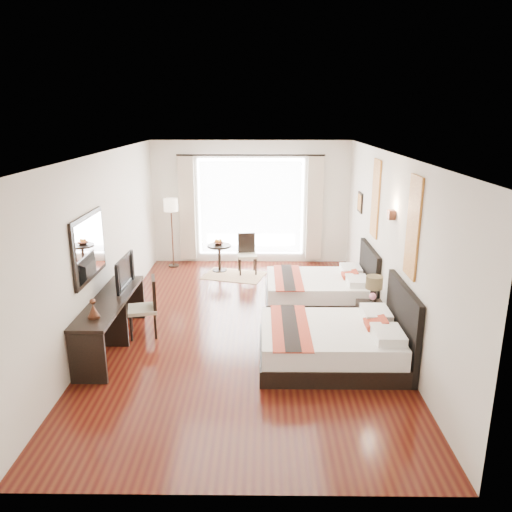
{
  "coord_description": "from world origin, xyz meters",
  "views": [
    {
      "loc": [
        0.24,
        -7.55,
        3.4
      ],
      "look_at": [
        0.16,
        0.11,
        1.18
      ],
      "focal_mm": 35.0,
      "sensor_mm": 36.0,
      "label": 1
    }
  ],
  "objects_px": {
    "bed_near": "(336,342)",
    "bed_far": "(321,289)",
    "vase": "(372,302)",
    "fruit_bowl": "(218,244)",
    "console_desk": "(111,323)",
    "desk_chair": "(144,318)",
    "television": "(120,272)",
    "side_table": "(219,258)",
    "nightstand": "(371,318)",
    "window_chair": "(247,261)",
    "floor_lamp": "(171,210)",
    "table_lamp": "(374,284)"
  },
  "relations": [
    {
      "from": "bed_near",
      "to": "bed_far",
      "type": "bearing_deg",
      "value": 88.67
    },
    {
      "from": "vase",
      "to": "fruit_bowl",
      "type": "distance_m",
      "value": 4.25
    },
    {
      "from": "console_desk",
      "to": "fruit_bowl",
      "type": "xyz_separation_m",
      "value": [
        1.29,
        3.73,
        0.25
      ]
    },
    {
      "from": "console_desk",
      "to": "desk_chair",
      "type": "distance_m",
      "value": 0.57
    },
    {
      "from": "console_desk",
      "to": "television",
      "type": "xyz_separation_m",
      "value": [
        0.02,
        0.55,
        0.62
      ]
    },
    {
      "from": "side_table",
      "to": "fruit_bowl",
      "type": "height_order",
      "value": "fruit_bowl"
    },
    {
      "from": "nightstand",
      "to": "desk_chair",
      "type": "height_order",
      "value": "desk_chair"
    },
    {
      "from": "nightstand",
      "to": "window_chair",
      "type": "xyz_separation_m",
      "value": [
        -2.05,
        3.04,
        0.02
      ]
    },
    {
      "from": "vase",
      "to": "side_table",
      "type": "bearing_deg",
      "value": 128.99
    },
    {
      "from": "nightstand",
      "to": "console_desk",
      "type": "distance_m",
      "value": 4.01
    },
    {
      "from": "vase",
      "to": "fruit_bowl",
      "type": "relative_size",
      "value": 0.52
    },
    {
      "from": "nightstand",
      "to": "window_chair",
      "type": "height_order",
      "value": "window_chair"
    },
    {
      "from": "bed_far",
      "to": "nightstand",
      "type": "relative_size",
      "value": 3.81
    },
    {
      "from": "vase",
      "to": "nightstand",
      "type": "bearing_deg",
      "value": 81.74
    },
    {
      "from": "fruit_bowl",
      "to": "window_chair",
      "type": "distance_m",
      "value": 0.75
    },
    {
      "from": "bed_far",
      "to": "floor_lamp",
      "type": "xyz_separation_m",
      "value": [
        -3.11,
        2.25,
        1.03
      ]
    },
    {
      "from": "nightstand",
      "to": "floor_lamp",
      "type": "height_order",
      "value": "floor_lamp"
    },
    {
      "from": "console_desk",
      "to": "vase",
      "type": "bearing_deg",
      "value": 6.15
    },
    {
      "from": "bed_near",
      "to": "fruit_bowl",
      "type": "bearing_deg",
      "value": 115.61
    },
    {
      "from": "nightstand",
      "to": "side_table",
      "type": "height_order",
      "value": "side_table"
    },
    {
      "from": "floor_lamp",
      "to": "side_table",
      "type": "distance_m",
      "value": 1.52
    },
    {
      "from": "vase",
      "to": "side_table",
      "type": "relative_size",
      "value": 0.2
    },
    {
      "from": "console_desk",
      "to": "floor_lamp",
      "type": "distance_m",
      "value": 4.16
    },
    {
      "from": "bed_far",
      "to": "table_lamp",
      "type": "bearing_deg",
      "value": -60.36
    },
    {
      "from": "desk_chair",
      "to": "side_table",
      "type": "relative_size",
      "value": 1.57
    },
    {
      "from": "table_lamp",
      "to": "bed_near",
      "type": "bearing_deg",
      "value": -124.81
    },
    {
      "from": "window_chair",
      "to": "table_lamp",
      "type": "bearing_deg",
      "value": 27.79
    },
    {
      "from": "desk_chair",
      "to": "window_chair",
      "type": "bearing_deg",
      "value": -129.46
    },
    {
      "from": "fruit_bowl",
      "to": "bed_near",
      "type": "bearing_deg",
      "value": -64.39
    },
    {
      "from": "television",
      "to": "window_chair",
      "type": "height_order",
      "value": "television"
    },
    {
      "from": "nightstand",
      "to": "window_chair",
      "type": "bearing_deg",
      "value": 123.98
    },
    {
      "from": "vase",
      "to": "window_chair",
      "type": "bearing_deg",
      "value": 122.92
    },
    {
      "from": "bed_far",
      "to": "fruit_bowl",
      "type": "height_order",
      "value": "bed_far"
    },
    {
      "from": "vase",
      "to": "television",
      "type": "bearing_deg",
      "value": 178.21
    },
    {
      "from": "vase",
      "to": "window_chair",
      "type": "height_order",
      "value": "window_chair"
    },
    {
      "from": "floor_lamp",
      "to": "window_chair",
      "type": "height_order",
      "value": "floor_lamp"
    },
    {
      "from": "vase",
      "to": "side_table",
      "type": "distance_m",
      "value": 4.22
    },
    {
      "from": "table_lamp",
      "to": "window_chair",
      "type": "relative_size",
      "value": 0.49
    },
    {
      "from": "fruit_bowl",
      "to": "television",
      "type": "bearing_deg",
      "value": -111.79
    },
    {
      "from": "nightstand",
      "to": "vase",
      "type": "distance_m",
      "value": 0.33
    },
    {
      "from": "vase",
      "to": "console_desk",
      "type": "distance_m",
      "value": 3.99
    },
    {
      "from": "bed_near",
      "to": "nightstand",
      "type": "height_order",
      "value": "bed_near"
    },
    {
      "from": "console_desk",
      "to": "side_table",
      "type": "xyz_separation_m",
      "value": [
        1.31,
        3.7,
        -0.08
      ]
    },
    {
      "from": "bed_far",
      "to": "floor_lamp",
      "type": "relative_size",
      "value": 1.23
    },
    {
      "from": "floor_lamp",
      "to": "table_lamp",
      "type": "bearing_deg",
      "value": -42.22
    },
    {
      "from": "desk_chair",
      "to": "window_chair",
      "type": "relative_size",
      "value": 1.09
    },
    {
      "from": "bed_far",
      "to": "nightstand",
      "type": "bearing_deg",
      "value": -63.27
    },
    {
      "from": "bed_far",
      "to": "vase",
      "type": "bearing_deg",
      "value": -65.52
    },
    {
      "from": "nightstand",
      "to": "console_desk",
      "type": "relative_size",
      "value": 0.23
    },
    {
      "from": "nightstand",
      "to": "television",
      "type": "height_order",
      "value": "television"
    }
  ]
}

